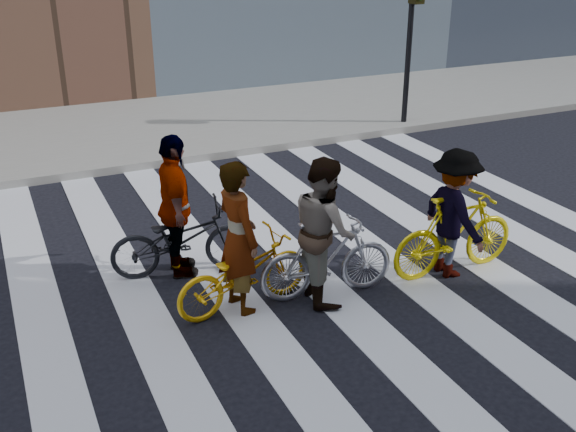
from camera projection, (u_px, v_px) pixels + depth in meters
ground at (352, 269)px, 8.83m from camera, size 100.00×100.00×0.00m
sidewalk_far at (185, 124)px, 15.06m from camera, size 100.00×5.00×0.15m
zebra_crosswalk at (352, 269)px, 8.83m from camera, size 8.25×10.00×0.01m
traffic_signal at (413, 23)px, 14.06m from camera, size 0.22×0.42×3.33m
bike_yellow_left at (243, 273)px, 7.79m from camera, size 1.78×0.86×0.90m
bike_silver_mid at (327, 258)px, 8.02m from camera, size 1.71×0.68×1.00m
bike_yellow_right at (455, 234)px, 8.55m from camera, size 1.81×0.53×1.08m
bike_dark_rear at (182, 239)px, 8.56m from camera, size 1.88×0.90×0.95m
rider_left at (238, 238)px, 7.58m from camera, size 0.53×0.72×1.82m
rider_mid at (324, 230)px, 7.84m from camera, size 0.77×0.94×1.77m
rider_right at (454, 214)px, 8.42m from camera, size 0.63×1.08×1.67m
rider_rear at (176, 207)px, 8.36m from camera, size 0.62×1.15×1.86m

